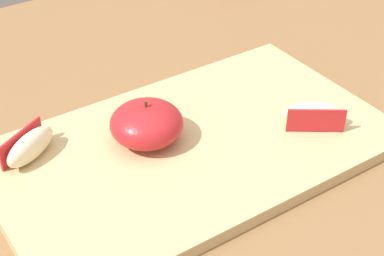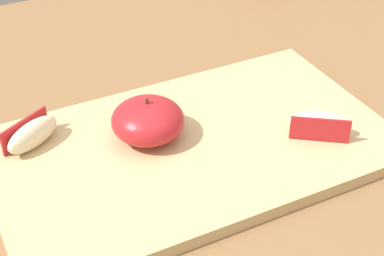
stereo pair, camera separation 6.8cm
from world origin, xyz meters
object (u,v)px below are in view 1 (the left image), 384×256
object	(u,v)px
apple_half_skin_up	(147,123)
apple_wedge_right	(30,146)
cutting_board	(192,147)
apple_wedge_near_knife	(315,115)

from	to	relation	value
apple_half_skin_up	apple_wedge_right	xyz separation A→B (m)	(-0.12, 0.04, -0.01)
cutting_board	apple_wedge_right	size ratio (longest dim) A/B	6.19
apple_half_skin_up	apple_wedge_near_knife	bearing A→B (deg)	-25.66
apple_half_skin_up	apple_wedge_near_knife	xyz separation A→B (m)	(0.18, -0.09, -0.01)
cutting_board	apple_wedge_right	world-z (taller)	apple_wedge_right
apple_wedge_right	apple_half_skin_up	bearing A→B (deg)	-19.42
apple_half_skin_up	apple_wedge_right	distance (m)	0.13
apple_half_skin_up	apple_wedge_near_knife	size ratio (longest dim) A/B	1.17
cutting_board	apple_wedge_near_knife	distance (m)	0.15
apple_wedge_near_knife	apple_wedge_right	size ratio (longest dim) A/B	0.97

